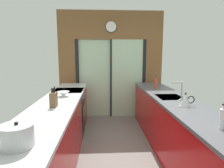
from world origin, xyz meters
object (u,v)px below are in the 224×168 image
at_px(soap_bottle_near, 223,118).
at_px(soap_bottle_far, 156,83).
at_px(kettle, 185,100).
at_px(mixing_bowl, 63,94).
at_px(knife_block, 54,99).
at_px(stock_pot, 17,136).
at_px(oven_range, 69,113).

bearing_deg(soap_bottle_near, soap_bottle_far, 90.00).
bearing_deg(kettle, mixing_bowl, 158.13).
bearing_deg(knife_block, mixing_bowl, 90.00).
bearing_deg(stock_pot, kettle, 30.54).
bearing_deg(stock_pot, soap_bottle_near, 7.92).
bearing_deg(soap_bottle_near, oven_range, 130.73).
distance_m(stock_pot, kettle, 2.07).
height_order(oven_range, knife_block, knife_block).
bearing_deg(soap_bottle_far, soap_bottle_near, -90.00).
bearing_deg(kettle, soap_bottle_near, -90.14).
height_order(knife_block, stock_pot, knife_block).
relative_size(knife_block, kettle, 1.14).
bearing_deg(stock_pot, knife_block, 90.00).
distance_m(stock_pot, soap_bottle_far, 3.05).
height_order(oven_range, kettle, kettle).
distance_m(oven_range, stock_pot, 2.40).
xyz_separation_m(oven_range, soap_bottle_far, (1.80, 0.14, 0.57)).
bearing_deg(mixing_bowl, stock_pot, -90.00).
distance_m(mixing_bowl, kettle, 1.92).
xyz_separation_m(mixing_bowl, kettle, (1.78, -0.72, 0.04)).
distance_m(mixing_bowl, soap_bottle_far, 1.92).
relative_size(oven_range, stock_pot, 3.61).
relative_size(mixing_bowl, knife_block, 0.75).
bearing_deg(soap_bottle_near, stock_pot, -172.08).
distance_m(kettle, soap_bottle_far, 1.42).
bearing_deg(soap_bottle_near, kettle, 89.86).
relative_size(knife_block, soap_bottle_near, 1.14).
xyz_separation_m(mixing_bowl, stock_pot, (-0.00, -1.77, 0.04)).
xyz_separation_m(stock_pot, soap_bottle_near, (1.78, 0.25, 0.02)).
height_order(knife_block, soap_bottle_far, knife_block).
bearing_deg(stock_pot, oven_range, 90.45).
height_order(kettle, soap_bottle_near, soap_bottle_near).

